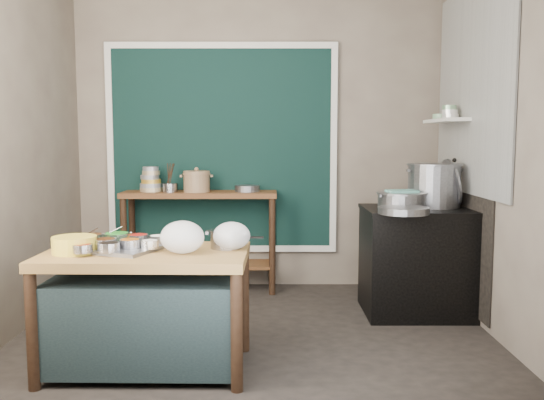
{
  "coord_description": "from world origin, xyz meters",
  "views": [
    {
      "loc": [
        0.13,
        -4.12,
        1.44
      ],
      "look_at": [
        0.13,
        0.25,
        0.98
      ],
      "focal_mm": 38.0,
      "sensor_mm": 36.0,
      "label": 1
    }
  ],
  "objects_px": {
    "stove_block": "(419,263)",
    "prep_table": "(147,311)",
    "yellow_basin": "(74,245)",
    "stock_pot": "(434,185)",
    "condiment_tray": "(116,248)",
    "steamer": "(402,201)",
    "saucepan": "(226,239)",
    "back_counter": "(200,241)",
    "ceramic_crock": "(197,183)",
    "utensil_cup": "(170,188)"
  },
  "relations": [
    {
      "from": "condiment_tray",
      "to": "yellow_basin",
      "type": "relative_size",
      "value": 1.89
    },
    {
      "from": "condiment_tray",
      "to": "steamer",
      "type": "xyz_separation_m",
      "value": [
        2.03,
        1.09,
        0.19
      ]
    },
    {
      "from": "utensil_cup",
      "to": "stock_pot",
      "type": "bearing_deg",
      "value": -14.28
    },
    {
      "from": "saucepan",
      "to": "stove_block",
      "type": "bearing_deg",
      "value": 37.46
    },
    {
      "from": "prep_table",
      "to": "stove_block",
      "type": "relative_size",
      "value": 1.39
    },
    {
      "from": "utensil_cup",
      "to": "ceramic_crock",
      "type": "distance_m",
      "value": 0.25
    },
    {
      "from": "prep_table",
      "to": "utensil_cup",
      "type": "height_order",
      "value": "utensil_cup"
    },
    {
      "from": "ceramic_crock",
      "to": "condiment_tray",
      "type": "bearing_deg",
      "value": -98.49
    },
    {
      "from": "back_counter",
      "to": "condiment_tray",
      "type": "height_order",
      "value": "back_counter"
    },
    {
      "from": "stove_block",
      "to": "yellow_basin",
      "type": "distance_m",
      "value": 2.74
    },
    {
      "from": "prep_table",
      "to": "condiment_tray",
      "type": "distance_m",
      "value": 0.43
    },
    {
      "from": "prep_table",
      "to": "stock_pot",
      "type": "xyz_separation_m",
      "value": [
        2.13,
        1.26,
        0.68
      ]
    },
    {
      "from": "utensil_cup",
      "to": "ceramic_crock",
      "type": "xyz_separation_m",
      "value": [
        0.24,
        0.02,
        0.05
      ]
    },
    {
      "from": "prep_table",
      "to": "stock_pot",
      "type": "bearing_deg",
      "value": 31.68
    },
    {
      "from": "saucepan",
      "to": "steamer",
      "type": "relative_size",
      "value": 0.52
    },
    {
      "from": "back_counter",
      "to": "saucepan",
      "type": "bearing_deg",
      "value": -77.79
    },
    {
      "from": "stove_block",
      "to": "saucepan",
      "type": "xyz_separation_m",
      "value": [
        -1.51,
        -1.06,
        0.38
      ]
    },
    {
      "from": "prep_table",
      "to": "ceramic_crock",
      "type": "relative_size",
      "value": 4.76
    },
    {
      "from": "saucepan",
      "to": "steamer",
      "type": "bearing_deg",
      "value": 39.45
    },
    {
      "from": "prep_table",
      "to": "stove_block",
      "type": "height_order",
      "value": "stove_block"
    },
    {
      "from": "saucepan",
      "to": "ceramic_crock",
      "type": "bearing_deg",
      "value": 105.53
    },
    {
      "from": "stove_block",
      "to": "steamer",
      "type": "distance_m",
      "value": 0.55
    },
    {
      "from": "yellow_basin",
      "to": "stock_pot",
      "type": "height_order",
      "value": "stock_pot"
    },
    {
      "from": "utensil_cup",
      "to": "ceramic_crock",
      "type": "relative_size",
      "value": 0.53
    },
    {
      "from": "stove_block",
      "to": "ceramic_crock",
      "type": "xyz_separation_m",
      "value": [
        -1.92,
        0.69,
        0.61
      ]
    },
    {
      "from": "back_counter",
      "to": "steamer",
      "type": "relative_size",
      "value": 3.51
    },
    {
      "from": "yellow_basin",
      "to": "saucepan",
      "type": "relative_size",
      "value": 1.24
    },
    {
      "from": "condiment_tray",
      "to": "steamer",
      "type": "bearing_deg",
      "value": 28.25
    },
    {
      "from": "prep_table",
      "to": "steamer",
      "type": "relative_size",
      "value": 3.03
    },
    {
      "from": "condiment_tray",
      "to": "stock_pot",
      "type": "distance_m",
      "value": 2.64
    },
    {
      "from": "stove_block",
      "to": "yellow_basin",
      "type": "xyz_separation_m",
      "value": [
        -2.42,
        -1.22,
        0.38
      ]
    },
    {
      "from": "condiment_tray",
      "to": "saucepan",
      "type": "xyz_separation_m",
      "value": [
        0.68,
        0.07,
        0.05
      ]
    },
    {
      "from": "saucepan",
      "to": "prep_table",
      "type": "bearing_deg",
      "value": -164.7
    },
    {
      "from": "stove_block",
      "to": "steamer",
      "type": "bearing_deg",
      "value": -164.68
    },
    {
      "from": "condiment_tray",
      "to": "prep_table",
      "type": "bearing_deg",
      "value": -11.1
    },
    {
      "from": "prep_table",
      "to": "back_counter",
      "type": "bearing_deg",
      "value": 88.04
    },
    {
      "from": "back_counter",
      "to": "yellow_basin",
      "type": "height_order",
      "value": "back_counter"
    },
    {
      "from": "prep_table",
      "to": "back_counter",
      "type": "height_order",
      "value": "back_counter"
    },
    {
      "from": "stove_block",
      "to": "saucepan",
      "type": "bearing_deg",
      "value": -144.92
    },
    {
      "from": "stove_block",
      "to": "prep_table",
      "type": "bearing_deg",
      "value": -149.59
    },
    {
      "from": "stove_block",
      "to": "utensil_cup",
      "type": "distance_m",
      "value": 2.34
    },
    {
      "from": "condiment_tray",
      "to": "saucepan",
      "type": "height_order",
      "value": "saucepan"
    },
    {
      "from": "stock_pot",
      "to": "yellow_basin",
      "type": "bearing_deg",
      "value": -152.83
    },
    {
      "from": "stock_pot",
      "to": "back_counter",
      "type": "bearing_deg",
      "value": 162.44
    },
    {
      "from": "ceramic_crock",
      "to": "stove_block",
      "type": "bearing_deg",
      "value": -19.81
    },
    {
      "from": "stove_block",
      "to": "steamer",
      "type": "relative_size",
      "value": 2.18
    },
    {
      "from": "yellow_basin",
      "to": "stock_pot",
      "type": "bearing_deg",
      "value": 27.17
    },
    {
      "from": "prep_table",
      "to": "steamer",
      "type": "bearing_deg",
      "value": 32.66
    },
    {
      "from": "condiment_tray",
      "to": "yellow_basin",
      "type": "distance_m",
      "value": 0.25
    },
    {
      "from": "condiment_tray",
      "to": "stock_pot",
      "type": "height_order",
      "value": "stock_pot"
    }
  ]
}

